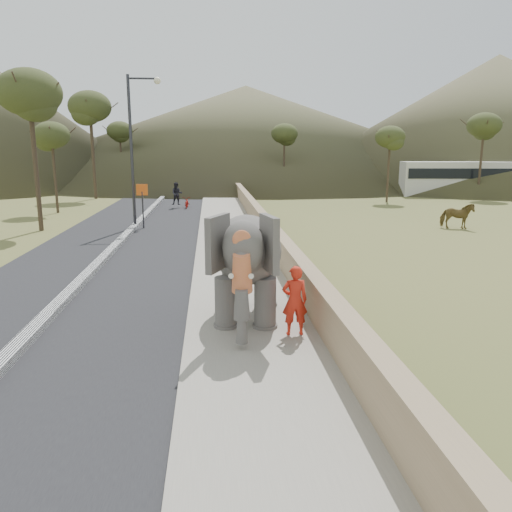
# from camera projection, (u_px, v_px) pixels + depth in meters

# --- Properties ---
(ground) EXTENTS (160.00, 160.00, 0.00)m
(ground) POSITION_uv_depth(u_px,v_px,m) (247.00, 320.00, 12.57)
(ground) COLOR olive
(ground) RESTS_ON ground
(road) EXTENTS (7.00, 120.00, 0.03)m
(road) POSITION_uv_depth(u_px,v_px,m) (117.00, 247.00, 21.85)
(road) COLOR black
(road) RESTS_ON ground
(median) EXTENTS (0.35, 120.00, 0.22)m
(median) POSITION_uv_depth(u_px,v_px,m) (117.00, 245.00, 21.83)
(median) COLOR black
(median) RESTS_ON ground
(walkway) EXTENTS (3.00, 120.00, 0.15)m
(walkway) POSITION_uv_depth(u_px,v_px,m) (231.00, 244.00, 22.29)
(walkway) COLOR #9E9687
(walkway) RESTS_ON ground
(parapet) EXTENTS (0.30, 120.00, 1.10)m
(parapet) POSITION_uv_depth(u_px,v_px,m) (267.00, 233.00, 22.33)
(parapet) COLOR tan
(parapet) RESTS_ON ground
(lamppost) EXTENTS (1.76, 0.36, 8.00)m
(lamppost) POSITION_uv_depth(u_px,v_px,m) (137.00, 137.00, 26.34)
(lamppost) COLOR #303135
(lamppost) RESTS_ON ground
(signboard) EXTENTS (0.60, 0.08, 2.40)m
(signboard) POSITION_uv_depth(u_px,v_px,m) (142.00, 198.00, 26.69)
(signboard) COLOR #2D2D33
(signboard) RESTS_ON ground
(cow) EXTENTS (1.84, 1.33, 1.41)m
(cow) POSITION_uv_depth(u_px,v_px,m) (457.00, 216.00, 26.81)
(cow) COLOR brown
(cow) RESTS_ON ground
(distant_car) EXTENTS (4.37, 2.10, 1.44)m
(distant_car) POSITION_uv_depth(u_px,v_px,m) (424.00, 186.00, 48.36)
(distant_car) COLOR silver
(distant_car) RESTS_ON ground
(bus_white) EXTENTS (11.24, 3.95, 3.10)m
(bus_white) POSITION_uv_depth(u_px,v_px,m) (463.00, 179.00, 45.64)
(bus_white) COLOR beige
(bus_white) RESTS_ON ground
(hill_right) EXTENTS (56.00, 56.00, 16.00)m
(hill_right) POSITION_uv_depth(u_px,v_px,m) (494.00, 119.00, 64.72)
(hill_right) COLOR brown
(hill_right) RESTS_ON ground
(hill_far) EXTENTS (80.00, 80.00, 14.00)m
(hill_far) POSITION_uv_depth(u_px,v_px,m) (246.00, 131.00, 79.70)
(hill_far) COLOR brown
(hill_far) RESTS_ON ground
(elephant_and_man) EXTENTS (2.38, 3.86, 2.65)m
(elephant_and_man) POSITION_uv_depth(u_px,v_px,m) (248.00, 264.00, 12.18)
(elephant_and_man) COLOR #65605B
(elephant_and_man) RESTS_ON ground
(motorcyclist) EXTENTS (1.43, 1.64, 1.88)m
(motorcyclist) POSITION_uv_depth(u_px,v_px,m) (182.00, 198.00, 36.17)
(motorcyclist) COLOR maroon
(motorcyclist) RESTS_ON ground
(trees) EXTENTS (47.74, 33.82, 9.26)m
(trees) POSITION_uv_depth(u_px,v_px,m) (256.00, 154.00, 42.25)
(trees) COLOR #473828
(trees) RESTS_ON ground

